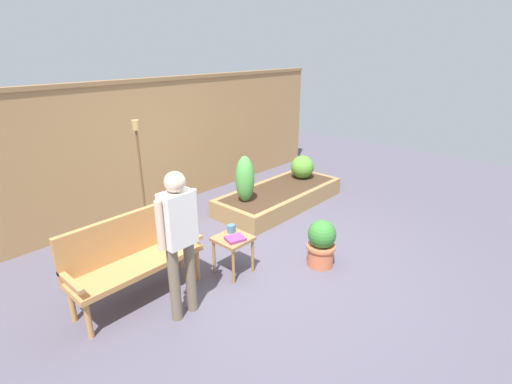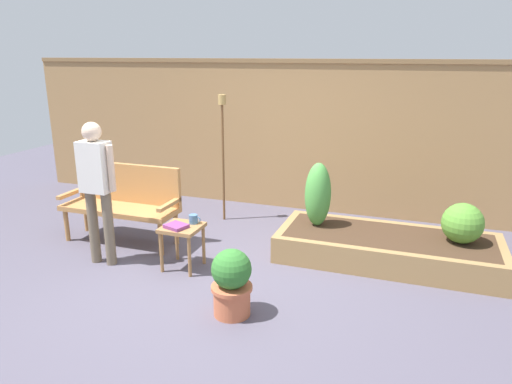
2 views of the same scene
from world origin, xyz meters
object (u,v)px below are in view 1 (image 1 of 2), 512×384
(side_table, at_px, (233,243))
(tiki_torch, at_px, (140,160))
(person_by_bench, at_px, (179,234))
(potted_boxwood, at_px, (321,243))
(shrub_near_bench, at_px, (245,179))
(cup_on_table, at_px, (231,229))
(garden_bench, at_px, (131,252))
(shrub_far_corner, at_px, (302,167))
(book_on_table, at_px, (235,239))

(side_table, distance_m, tiki_torch, 1.76)
(side_table, height_order, person_by_bench, person_by_bench)
(potted_boxwood, relative_size, shrub_near_bench, 0.82)
(potted_boxwood, height_order, tiki_torch, tiki_torch)
(cup_on_table, height_order, person_by_bench, person_by_bench)
(garden_bench, height_order, person_by_bench, person_by_bench)
(potted_boxwood, relative_size, tiki_torch, 0.36)
(cup_on_table, xyz_separation_m, shrub_far_corner, (2.71, 0.87, -0.01))
(cup_on_table, height_order, shrub_far_corner, shrub_far_corner)
(person_by_bench, bearing_deg, side_table, 11.53)
(shrub_near_bench, bearing_deg, shrub_far_corner, -0.00)
(garden_bench, height_order, potted_boxwood, garden_bench)
(shrub_far_corner, xyz_separation_m, tiki_torch, (-2.99, 0.59, 0.66))
(garden_bench, height_order, tiki_torch, tiki_torch)
(book_on_table, xyz_separation_m, potted_boxwood, (0.88, -0.64, -0.18))
(book_on_table, distance_m, potted_boxwood, 1.10)
(shrub_far_corner, bearing_deg, shrub_near_bench, 180.00)
(cup_on_table, distance_m, book_on_table, 0.21)
(shrub_far_corner, relative_size, tiki_torch, 0.25)
(side_table, distance_m, cup_on_table, 0.19)
(cup_on_table, distance_m, person_by_bench, 1.10)
(garden_bench, distance_m, book_on_table, 1.17)
(garden_bench, relative_size, potted_boxwood, 2.34)
(garden_bench, xyz_separation_m, cup_on_table, (1.14, -0.37, -0.02))
(garden_bench, distance_m, potted_boxwood, 2.26)
(shrub_near_bench, xyz_separation_m, shrub_far_corner, (1.55, -0.00, -0.16))
(side_table, bearing_deg, person_by_bench, -168.47)
(side_table, bearing_deg, cup_on_table, 53.04)
(side_table, bearing_deg, potted_boxwood, -39.43)
(cup_on_table, bearing_deg, shrub_near_bench, 36.95)
(shrub_near_bench, height_order, shrub_far_corner, shrub_near_bench)
(shrub_near_bench, relative_size, tiki_torch, 0.43)
(garden_bench, xyz_separation_m, shrub_near_bench, (2.29, 0.50, 0.13))
(shrub_near_bench, height_order, person_by_bench, person_by_bench)
(side_table, xyz_separation_m, shrub_near_bench, (1.24, 0.98, 0.28))
(book_on_table, height_order, person_by_bench, person_by_bench)
(garden_bench, relative_size, side_table, 3.00)
(potted_boxwood, bearing_deg, person_by_bench, 163.36)
(side_table, xyz_separation_m, tiki_torch, (-0.20, 1.57, 0.78))
(tiki_torch, bearing_deg, potted_boxwood, -65.11)
(cup_on_table, height_order, book_on_table, cup_on_table)
(cup_on_table, bearing_deg, shrub_far_corner, 17.78)
(book_on_table, relative_size, person_by_bench, 0.14)
(potted_boxwood, bearing_deg, cup_on_table, 133.51)
(book_on_table, xyz_separation_m, tiki_torch, (-0.17, 1.64, 0.68))
(garden_bench, height_order, cup_on_table, garden_bench)
(tiki_torch, bearing_deg, person_by_bench, -111.60)
(garden_bench, xyz_separation_m, tiki_torch, (0.86, 1.09, 0.63))
(book_on_table, relative_size, potted_boxwood, 0.35)
(book_on_table, xyz_separation_m, shrub_near_bench, (1.27, 1.05, 0.17))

